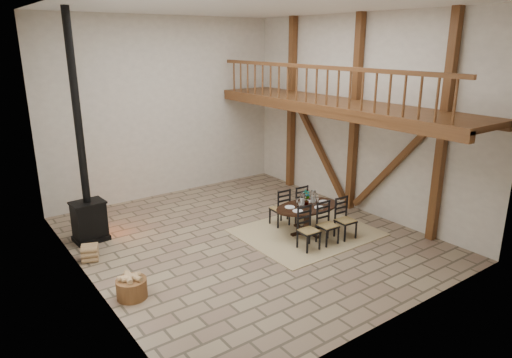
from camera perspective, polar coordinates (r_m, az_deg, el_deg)
ground at (r=10.55m, az=-1.16°, el=-7.33°), size 8.00×8.00×0.00m
room_shell at (r=10.43m, az=4.19°, el=9.61°), size 7.02×8.02×5.01m
rug at (r=10.87m, az=6.34°, el=-6.63°), size 3.00×2.50×0.02m
dining_table at (r=10.66m, az=6.72°, el=-4.98°), size 1.68×1.87×1.05m
wood_stove at (r=10.68m, az=-20.44°, el=-1.74°), size 0.75×0.60×5.00m
log_basket at (r=8.48m, az=-15.27°, el=-12.97°), size 0.53×0.53×0.44m
log_stack at (r=10.05m, az=-20.04°, el=-8.68°), size 0.42×0.43×0.34m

